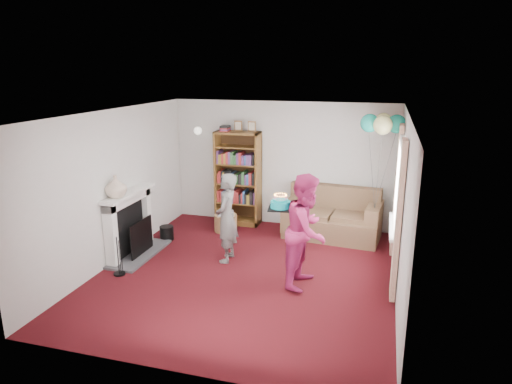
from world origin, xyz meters
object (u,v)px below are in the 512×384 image
(sofa, at_px, (333,218))
(birthday_cake, at_px, (280,205))
(person_striped, at_px, (227,218))
(bookcase, at_px, (238,179))
(person_magenta, at_px, (307,230))

(sofa, bearing_deg, birthday_cake, -99.01)
(person_striped, bearing_deg, bookcase, -172.08)
(sofa, distance_m, person_striped, 2.31)
(person_striped, xyz_separation_m, birthday_cake, (1.00, -0.45, 0.45))
(birthday_cake, bearing_deg, bookcase, 121.07)
(person_striped, bearing_deg, birthday_cake, 61.37)
(bookcase, distance_m, person_magenta, 3.00)
(person_striped, distance_m, person_magenta, 1.50)
(sofa, xyz_separation_m, person_magenta, (-0.15, -2.15, 0.50))
(bookcase, distance_m, sofa, 2.07)
(bookcase, bearing_deg, person_striped, -77.81)
(person_magenta, bearing_deg, sofa, 5.03)
(bookcase, height_order, person_striped, bookcase)
(person_magenta, relative_size, birthday_cake, 4.85)
(person_magenta, distance_m, birthday_cake, 0.54)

